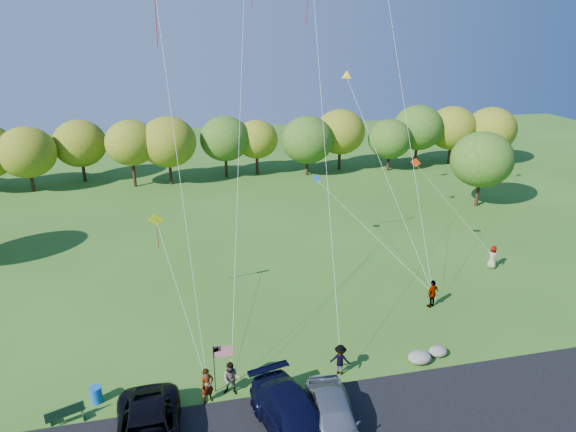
# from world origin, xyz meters

# --- Properties ---
(ground) EXTENTS (140.00, 140.00, 0.00)m
(ground) POSITION_xyz_m (0.00, 0.00, 0.00)
(ground) COLOR #305C1A
(ground) RESTS_ON ground
(treeline) EXTENTS (76.65, 27.91, 8.06)m
(treeline) POSITION_xyz_m (0.94, 35.96, 4.73)
(treeline) COLOR #3B2215
(treeline) RESTS_ON ground
(minivan_navy) EXTENTS (3.73, 6.38, 1.74)m
(minivan_navy) POSITION_xyz_m (-0.99, -3.85, 0.93)
(minivan_navy) COLOR black
(minivan_navy) RESTS_ON asphalt_lane
(minivan_silver) EXTENTS (2.53, 5.29, 1.75)m
(minivan_silver) POSITION_xyz_m (0.68, -4.25, 0.93)
(minivan_silver) COLOR gray
(minivan_silver) RESTS_ON asphalt_lane
(flyer_a) EXTENTS (0.80, 0.68, 1.84)m
(flyer_a) POSITION_xyz_m (-4.53, -0.80, 0.92)
(flyer_a) COLOR #4C4C59
(flyer_a) RESTS_ON ground
(flyer_b) EXTENTS (1.04, 0.93, 1.77)m
(flyer_b) POSITION_xyz_m (-3.35, -0.49, 0.89)
(flyer_b) COLOR #4C4C59
(flyer_b) RESTS_ON ground
(flyer_c) EXTENTS (1.25, 1.01, 1.68)m
(flyer_c) POSITION_xyz_m (2.33, -0.17, 0.84)
(flyer_c) COLOR #4C4C59
(flyer_c) RESTS_ON ground
(flyer_d) EXTENTS (1.19, 0.87, 1.88)m
(flyer_d) POSITION_xyz_m (10.21, 4.97, 0.94)
(flyer_d) COLOR #4C4C59
(flyer_d) RESTS_ON ground
(flyer_e) EXTENTS (0.99, 1.01, 1.75)m
(flyer_e) POSITION_xyz_m (17.28, 9.12, 0.88)
(flyer_e) COLOR #4C4C59
(flyer_e) RESTS_ON ground
(park_bench) EXTENTS (1.63, 0.84, 0.93)m
(park_bench) POSITION_xyz_m (-10.95, -0.80, 0.50)
(park_bench) COLOR black
(park_bench) RESTS_ON ground
(trash_barrel) EXTENTS (0.56, 0.56, 0.84)m
(trash_barrel) POSITION_xyz_m (-9.76, 0.38, 0.42)
(trash_barrel) COLOR #0C53B9
(trash_barrel) RESTS_ON ground
(flag_assembly) EXTENTS (0.97, 0.63, 2.64)m
(flag_assembly) POSITION_xyz_m (-3.83, -0.17, 1.99)
(flag_assembly) COLOR black
(flag_assembly) RESTS_ON ground
(boulder_near) EXTENTS (1.30, 1.02, 0.65)m
(boulder_near) POSITION_xyz_m (6.79, -0.26, 0.33)
(boulder_near) COLOR gray
(boulder_near) RESTS_ON ground
(boulder_far) EXTENTS (1.02, 0.85, 0.53)m
(boulder_far) POSITION_xyz_m (8.06, 0.10, 0.27)
(boulder_far) COLOR slate
(boulder_far) RESTS_ON ground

